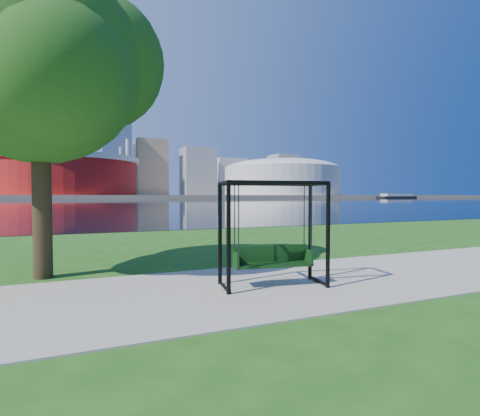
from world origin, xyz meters
TOP-DOWN VIEW (x-y plane):
  - ground at (0.00, 0.00)m, footprint 900.00×900.00m
  - path at (0.00, -0.50)m, footprint 120.00×4.00m
  - river at (0.00, 102.00)m, footprint 900.00×180.00m
  - far_bank at (0.00, 306.00)m, footprint 900.00×228.00m
  - stadium at (-10.00, 235.00)m, footprint 83.00×83.00m
  - arena at (135.00, 235.00)m, footprint 84.00×84.00m
  - skyline at (-4.27, 319.39)m, footprint 392.00×66.00m
  - swing at (0.59, -0.58)m, footprint 2.16×1.20m
  - park_tree at (-3.72, 2.19)m, footprint 5.58×5.04m
  - barge at (193.56, 182.35)m, footprint 29.69×8.92m

SIDE VIEW (x-z plane):
  - ground at x=0.00m, z-range 0.00..0.00m
  - river at x=0.00m, z-range 0.00..0.02m
  - path at x=0.00m, z-range 0.00..0.03m
  - far_bank at x=0.00m, z-range 0.00..2.00m
  - swing at x=0.59m, z-range -0.03..2.06m
  - barge at x=193.56m, z-range -0.14..2.81m
  - park_tree at x=-3.72m, z-range 1.35..8.27m
  - stadium at x=-10.00m, z-range -1.77..30.23m
  - arena at x=135.00m, z-range 2.59..29.15m
  - skyline at x=-4.27m, z-range -12.36..84.14m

